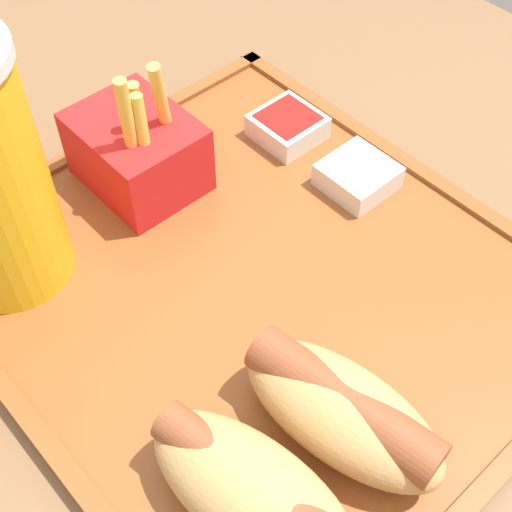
{
  "coord_description": "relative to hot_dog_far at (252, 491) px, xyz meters",
  "views": [
    {
      "loc": [
        -0.22,
        0.18,
        1.17
      ],
      "look_at": [
        -0.0,
        -0.01,
        0.82
      ],
      "focal_mm": 50.0,
      "sensor_mm": 36.0,
      "label": 1
    }
  ],
  "objects": [
    {
      "name": "sauce_cup_mayo",
      "position": [
        0.13,
        -0.22,
        -0.02
      ],
      "size": [
        0.05,
        0.05,
        0.02
      ],
      "color": "silver",
      "rests_on": "food_tray"
    },
    {
      "name": "fries_carton",
      "position": [
        0.24,
        -0.11,
        0.0
      ],
      "size": [
        0.09,
        0.07,
        0.11
      ],
      "color": "red",
      "rests_on": "food_tray"
    },
    {
      "name": "hot_dog_near",
      "position": [
        -0.0,
        -0.07,
        0.0
      ],
      "size": [
        0.13,
        0.08,
        0.05
      ],
      "color": "tan",
      "rests_on": "food_tray"
    },
    {
      "name": "food_tray",
      "position": [
        0.11,
        -0.1,
        -0.03
      ],
      "size": [
        0.39,
        0.34,
        0.01
      ],
      "color": "brown",
      "rests_on": "dining_table"
    },
    {
      "name": "hot_dog_far",
      "position": [
        0.0,
        0.0,
        0.0
      ],
      "size": [
        0.13,
        0.08,
        0.05
      ],
      "color": "tan",
      "rests_on": "food_tray"
    },
    {
      "name": "dining_table",
      "position": [
        0.11,
        -0.09,
        -0.43
      ],
      "size": [
        1.1,
        0.86,
        0.78
      ],
      "color": "brown",
      "rests_on": "ground_plane"
    },
    {
      "name": "sauce_cup_ketchup",
      "position": [
        0.21,
        -0.22,
        -0.02
      ],
      "size": [
        0.05,
        0.05,
        0.02
      ],
      "color": "silver",
      "rests_on": "food_tray"
    }
  ]
}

